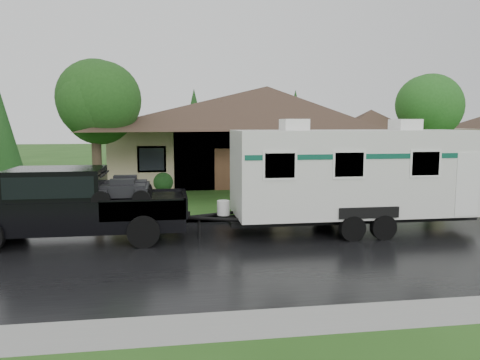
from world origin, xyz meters
The scene contains 10 objects.
ground centered at (0.00, 0.00, 0.00)m, with size 140.00×140.00×0.00m, color #275019.
road centered at (0.00, -2.00, 0.01)m, with size 140.00×8.00×0.01m, color black.
curb centered at (0.00, 2.25, 0.07)m, with size 140.00×0.50×0.15m, color gray.
lawn centered at (0.00, 15.00, 0.07)m, with size 140.00×26.00×0.15m, color #275019.
house_main centered at (2.29, 13.84, 3.59)m, with size 19.44×10.80×6.90m.
tree_left_green centered at (-7.05, 6.31, 4.26)m, with size 3.58×3.58×5.93m.
tree_right_green centered at (10.21, 9.88, 4.35)m, with size 3.66×3.66×6.06m.
shrub_row centered at (2.00, 9.30, 0.65)m, with size 13.60×1.00×1.00m.
pickup_truck centered at (-6.97, -0.01, 1.17)m, with size 6.57×2.50×2.19m.
travel_trailer centered at (1.85, -0.01, 1.93)m, with size 8.10×2.85×3.64m.
Camera 1 is at (-4.04, -14.31, 3.50)m, focal length 35.00 mm.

